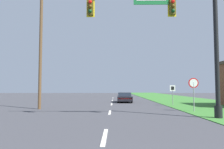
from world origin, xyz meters
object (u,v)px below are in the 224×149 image
at_px(route_sign_post, 173,91).
at_px(utility_pole_near, 41,45).
at_px(stop_sign, 194,87).
at_px(signal_mast, 182,33).
at_px(car_ahead, 124,97).

distance_m(route_sign_post, utility_pole_near, 13.40).
distance_m(stop_sign, route_sign_post, 5.57).
height_order(signal_mast, stop_sign, signal_mast).
height_order(car_ahead, route_sign_post, route_sign_post).
bearing_deg(utility_pole_near, stop_sign, -8.27).
xyz_separation_m(car_ahead, route_sign_post, (4.64, -5.49, 0.92)).
bearing_deg(stop_sign, utility_pole_near, 171.73).
xyz_separation_m(route_sign_post, utility_pole_near, (-12.25, -3.76, 3.93)).
bearing_deg(signal_mast, route_sign_post, 78.72).
xyz_separation_m(stop_sign, utility_pole_near, (-12.38, 1.80, 3.59)).
height_order(car_ahead, stop_sign, stop_sign).
xyz_separation_m(car_ahead, utility_pole_near, (-7.60, -9.24, 4.85)).
bearing_deg(stop_sign, route_sign_post, 91.38).
distance_m(signal_mast, route_sign_post, 10.18).
distance_m(signal_mast, stop_sign, 5.35).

